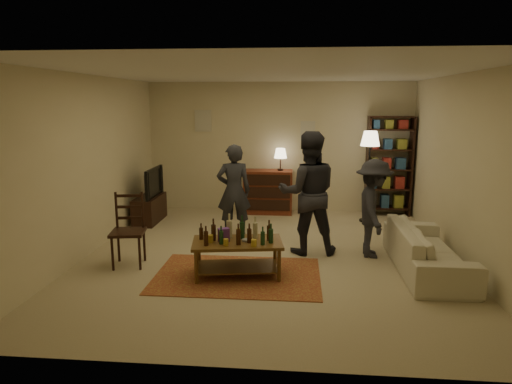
# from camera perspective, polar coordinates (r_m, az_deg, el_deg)

# --- Properties ---
(floor) EXTENTS (6.00, 6.00, 0.00)m
(floor) POSITION_cam_1_polar(r_m,az_deg,el_deg) (6.99, 1.70, -7.96)
(floor) COLOR #C6B793
(floor) RESTS_ON ground
(room_shell) EXTENTS (6.00, 6.00, 6.00)m
(room_shell) POSITION_cam_1_polar(r_m,az_deg,el_deg) (9.64, -1.02, 8.36)
(room_shell) COLOR beige
(room_shell) RESTS_ON ground
(rug) EXTENTS (2.20, 1.50, 0.01)m
(rug) POSITION_cam_1_polar(r_m,az_deg,el_deg) (6.23, -2.31, -10.35)
(rug) COLOR maroon
(rug) RESTS_ON ground
(coffee_table) EXTENTS (1.26, 0.81, 0.82)m
(coffee_table) POSITION_cam_1_polar(r_m,az_deg,el_deg) (6.09, -2.39, -6.70)
(coffee_table) COLOR brown
(coffee_table) RESTS_ON ground
(dining_chair) EXTENTS (0.52, 0.52, 1.06)m
(dining_chair) POSITION_cam_1_polar(r_m,az_deg,el_deg) (6.74, -15.64, -4.16)
(dining_chair) COLOR black
(dining_chair) RESTS_ON ground
(tv_stand) EXTENTS (0.40, 1.00, 1.06)m
(tv_stand) POSITION_cam_1_polar(r_m,az_deg,el_deg) (9.07, -13.18, -1.25)
(tv_stand) COLOR black
(tv_stand) RESTS_ON ground
(dresser) EXTENTS (1.00, 0.50, 1.36)m
(dresser) POSITION_cam_1_polar(r_m,az_deg,el_deg) (9.50, 1.57, 0.17)
(dresser) COLOR maroon
(dresser) RESTS_ON ground
(bookshelf) EXTENTS (0.90, 0.34, 2.02)m
(bookshelf) POSITION_cam_1_polar(r_m,az_deg,el_deg) (9.64, 16.26, 3.25)
(bookshelf) COLOR black
(bookshelf) RESTS_ON ground
(floor_lamp) EXTENTS (0.36, 0.36, 1.75)m
(floor_lamp) POSITION_cam_1_polar(r_m,az_deg,el_deg) (8.94, 14.06, 5.72)
(floor_lamp) COLOR black
(floor_lamp) RESTS_ON ground
(sofa) EXTENTS (0.81, 2.08, 0.61)m
(sofa) POSITION_cam_1_polar(r_m,az_deg,el_deg) (6.75, 20.60, -6.69)
(sofa) COLOR beige
(sofa) RESTS_ON ground
(person_left) EXTENTS (0.65, 0.50, 1.60)m
(person_left) POSITION_cam_1_polar(r_m,az_deg,el_deg) (7.80, -2.79, 0.15)
(person_left) COLOR #25262D
(person_left) RESTS_ON ground
(person_right) EXTENTS (0.97, 0.79, 1.87)m
(person_right) POSITION_cam_1_polar(r_m,az_deg,el_deg) (6.95, 6.53, -0.14)
(person_right) COLOR #25252C
(person_right) RESTS_ON ground
(person_by_sofa) EXTENTS (0.59, 0.97, 1.47)m
(person_by_sofa) POSITION_cam_1_polar(r_m,az_deg,el_deg) (7.01, 14.47, -2.00)
(person_by_sofa) COLOR #27262E
(person_by_sofa) RESTS_ON ground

